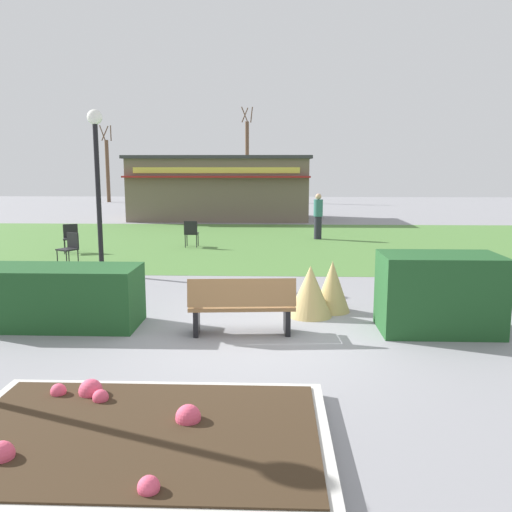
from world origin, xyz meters
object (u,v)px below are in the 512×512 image
at_px(cafe_chair_center, 71,236).
at_px(cafe_chair_east, 70,246).
at_px(park_bench, 242,306).
at_px(tree_right_bg, 247,160).
at_px(parked_car_west_slot, 186,199).
at_px(lamppost_mid, 97,172).
at_px(trash_bin, 445,301).
at_px(tree_left_bg, 108,169).
at_px(food_kiosk, 221,187).
at_px(person_strolling, 318,216).
at_px(cafe_chair_west, 191,232).

bearing_deg(cafe_chair_center, cafe_chair_east, -69.57).
height_order(park_bench, tree_right_bg, tree_right_bg).
bearing_deg(parked_car_west_slot, tree_right_bg, 65.06).
distance_m(lamppost_mid, cafe_chair_center, 4.44).
relative_size(lamppost_mid, trash_bin, 4.34).
bearing_deg(lamppost_mid, park_bench, -51.26).
distance_m(cafe_chair_east, tree_left_bg, 27.26).
distance_m(food_kiosk, tree_right_bg, 13.76).
bearing_deg(park_bench, cafe_chair_center, 125.88).
bearing_deg(tree_left_bg, cafe_chair_east, -74.85).
bearing_deg(tree_right_bg, lamppost_mid, -94.27).
relative_size(trash_bin, food_kiosk, 0.10).
xyz_separation_m(cafe_chair_center, tree_right_bg, (4.18, 24.97, 2.64)).
bearing_deg(lamppost_mid, food_kiosk, 84.19).
height_order(person_strolling, tree_left_bg, tree_left_bg).
relative_size(trash_bin, person_strolling, 0.55).
xyz_separation_m(lamppost_mid, parked_car_west_slot, (-1.35, 20.88, -1.90)).
bearing_deg(parked_car_west_slot, trash_bin, -71.25).
height_order(park_bench, lamppost_mid, lamppost_mid).
distance_m(food_kiosk, cafe_chair_center, 11.91).
bearing_deg(cafe_chair_center, food_kiosk, 72.53).
relative_size(cafe_chair_east, person_strolling, 0.53).
bearing_deg(cafe_chair_east, trash_bin, -32.99).
xyz_separation_m(food_kiosk, parked_car_west_slot, (-2.85, 6.20, -0.97)).
bearing_deg(tree_right_bg, park_bench, -87.05).
height_order(cafe_chair_east, tree_left_bg, tree_left_bg).
bearing_deg(person_strolling, food_kiosk, 164.70).
relative_size(cafe_chair_west, tree_right_bg, 0.13).
bearing_deg(tree_left_bg, trash_bin, -63.89).
bearing_deg(person_strolling, cafe_chair_west, -107.91).
height_order(park_bench, trash_bin, park_bench).
relative_size(lamppost_mid, cafe_chair_west, 4.52).
bearing_deg(cafe_chair_west, tree_left_bg, 113.44).
distance_m(park_bench, food_kiosk, 19.62).
bearing_deg(cafe_chair_west, park_bench, -76.29).
height_order(cafe_chair_west, person_strolling, person_strolling).
bearing_deg(trash_bin, park_bench, -171.40).
height_order(lamppost_mid, cafe_chair_west, lamppost_mid).
xyz_separation_m(cafe_chair_west, cafe_chair_east, (-2.79, -3.43, 0.00)).
bearing_deg(tree_right_bg, cafe_chair_east, -97.11).
bearing_deg(cafe_chair_east, cafe_chair_center, 110.43).
distance_m(food_kiosk, tree_left_bg, 16.17).
relative_size(cafe_chair_west, parked_car_west_slot, 0.21).
height_order(park_bench, cafe_chair_west, park_bench).
relative_size(lamppost_mid, food_kiosk, 0.44).
bearing_deg(food_kiosk, cafe_chair_west, -89.83).
height_order(trash_bin, cafe_chair_west, trash_bin).
bearing_deg(tree_left_bg, cafe_chair_west, -66.56).
height_order(cafe_chair_east, person_strolling, person_strolling).
xyz_separation_m(park_bench, tree_left_bg, (-12.19, 32.24, 2.00)).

